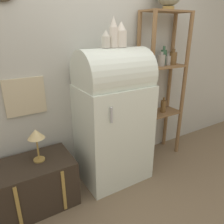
% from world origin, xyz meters
% --- Properties ---
extents(ground_plane, '(12.00, 12.00, 0.00)m').
position_xyz_m(ground_plane, '(0.00, 0.00, 0.00)').
color(ground_plane, '#7A664C').
extents(wall_back, '(7.00, 0.09, 2.70)m').
position_xyz_m(wall_back, '(-0.01, 0.57, 1.35)').
color(wall_back, '#B7B7AD').
rests_on(wall_back, ground_plane).
extents(refrigerator, '(0.77, 0.61, 1.52)m').
position_xyz_m(refrigerator, '(-0.00, 0.26, 0.78)').
color(refrigerator, silver).
rests_on(refrigerator, ground_plane).
extents(suitcase_trunk, '(0.75, 0.50, 0.49)m').
position_xyz_m(suitcase_trunk, '(-0.91, 0.27, 0.25)').
color(suitcase_trunk, '#33281E').
rests_on(suitcase_trunk, ground_plane).
extents(shelf_unit, '(0.63, 0.31, 1.90)m').
position_xyz_m(shelf_unit, '(0.81, 0.37, 1.09)').
color(shelf_unit, olive).
rests_on(shelf_unit, ground_plane).
extents(vase_left, '(0.08, 0.08, 0.17)m').
position_xyz_m(vase_left, '(-0.09, 0.26, 1.60)').
color(vase_left, beige).
rests_on(vase_left, refrigerator).
extents(vase_center, '(0.08, 0.08, 0.29)m').
position_xyz_m(vase_center, '(-0.00, 0.26, 1.66)').
color(vase_center, silver).
rests_on(vase_center, refrigerator).
extents(vase_right, '(0.11, 0.11, 0.25)m').
position_xyz_m(vase_right, '(0.09, 0.26, 1.64)').
color(vase_right, silver).
rests_on(vase_right, refrigerator).
extents(desk_lamp, '(0.16, 0.16, 0.33)m').
position_xyz_m(desk_lamp, '(-0.85, 0.28, 0.75)').
color(desk_lamp, '#AD8942').
rests_on(desk_lamp, suitcase_trunk).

